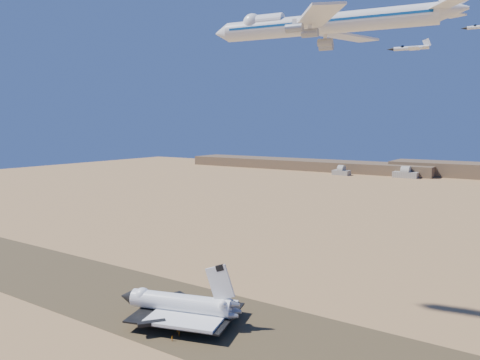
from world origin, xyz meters
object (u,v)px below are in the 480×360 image
Objects in this scene: crew_b at (172,338)px; crew_c at (179,333)px; carrier_747 at (317,24)px; chase_jet_d at (410,48)px; shuttle at (180,305)px; crew_a at (177,330)px.

crew_c is (-0.33, 3.54, 0.14)m from crew_b.
carrier_747 is 109.59m from crew_c.
chase_jet_d is (17.53, 48.62, -2.70)m from carrier_747.
chase_jet_d is (44.60, 91.41, 96.02)m from crew_b.
chase_jet_d is at bearing -76.72° from crew_c.
crew_c is at bearing -67.39° from shuttle.
crew_b is (2.62, -5.30, -0.00)m from crew_a.
chase_jet_d is at bearing -75.37° from crew_b.
crew_b is (7.49, -12.23, -4.95)m from shuttle.
crew_b is 0.86× the size of crew_c.
carrier_747 is at bearing -81.68° from crew_b.
carrier_747 is 51.75m from chase_jet_d.
shuttle is at bearing 39.41° from crew_a.
shuttle reaches higher than crew_b.
carrier_747 is 5.05× the size of chase_jet_d.
crew_a is 1.00× the size of crew_b.
shuttle is 23.51× the size of crew_c.
carrier_747 is at bearing -119.66° from chase_jet_d.
carrier_747 is at bearing -84.55° from crew_c.
crew_c is (-27.40, -39.26, -98.58)m from carrier_747.
chase_jet_d is (47.22, 86.11, 96.01)m from crew_a.
crew_b is 0.10× the size of chase_jet_d.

